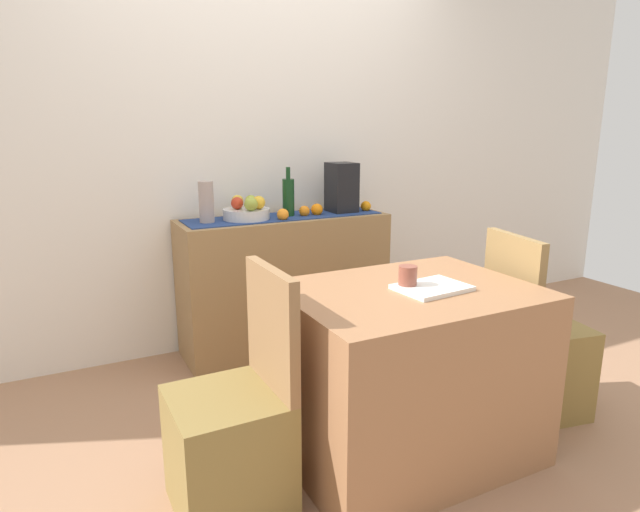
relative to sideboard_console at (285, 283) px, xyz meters
The scene contains 22 objects.
ground_plane 1.02m from the sideboard_console, 93.95° to the right, with size 6.40×6.40×0.02m, color #A27658.
room_wall_rear 0.97m from the sideboard_console, 103.74° to the left, with size 6.40×0.06×2.70m, color silver.
sideboard_console is the anchor object (origin of this frame).
table_runner 0.42m from the sideboard_console, ahead, with size 1.21×0.32×0.01m, color navy.
fruit_bowl 0.52m from the sideboard_console, behind, with size 0.27×0.27×0.06m, color silver.
apple_right 0.56m from the sideboard_console, 163.87° to the right, with size 0.08×0.08×0.08m, color gold.
apple_front 0.60m from the sideboard_console, behind, with size 0.07×0.07×0.07m, color red.
apple_center 0.56m from the sideboard_console, 168.69° to the left, with size 0.07×0.07×0.07m, color #97AA38.
apple_rear 0.59m from the sideboard_console, 159.36° to the right, with size 0.08×0.08×0.08m, color #92A239.
apple_left 0.59m from the sideboard_console, 160.73° to the left, with size 0.07×0.07×0.07m, color gold.
wine_bottle 0.54m from the sideboard_console, ahead, with size 0.07×0.07×0.30m.
coffee_maker 0.70m from the sideboard_console, ahead, with size 0.16×0.18×0.32m, color black.
ceramic_vase 0.72m from the sideboard_console, behind, with size 0.08×0.08×0.24m, color #A4928A.
orange_loose_far 0.47m from the sideboard_console, 116.26° to the right, with size 0.07×0.07×0.07m, color orange.
orange_loose_mid 0.72m from the sideboard_console, ahead, with size 0.07×0.07×0.07m, color orange.
orange_loose_near_bowl 0.50m from the sideboard_console, 10.75° to the right, with size 0.07×0.07×0.07m, color orange.
orange_loose_end 0.47m from the sideboard_console, 17.62° to the right, with size 0.07×0.07×0.07m, color orange.
dining_table 1.29m from the sideboard_console, 89.85° to the right, with size 1.01×0.76×0.74m, color #9F6C46.
open_book 1.38m from the sideboard_console, 86.90° to the right, with size 0.28×0.21×0.02m, color white.
coffee_cup 1.34m from the sideboard_console, 90.46° to the right, with size 0.07×0.07×0.10m, color brown.
chair_near_window 1.51m from the sideboard_console, 120.71° to the right, with size 0.40×0.40×0.90m.
chair_by_corner 1.51m from the sideboard_console, 59.00° to the right, with size 0.46×0.46×0.90m.
Camera 1 is at (-1.21, -2.07, 1.39)m, focal length 30.25 mm.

